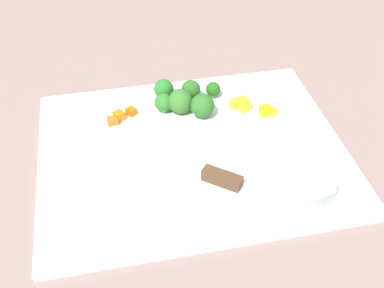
# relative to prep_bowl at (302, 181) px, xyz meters

# --- Properties ---
(ground_plane) EXTENTS (4.00, 4.00, 0.00)m
(ground_plane) POSITION_rel_prep_bowl_xyz_m (-0.14, 0.12, -0.03)
(ground_plane) COLOR gray
(cutting_board) EXTENTS (0.49, 0.40, 0.01)m
(cutting_board) POSITION_rel_prep_bowl_xyz_m (-0.14, 0.12, -0.02)
(cutting_board) COLOR white
(cutting_board) RESTS_ON ground_plane
(prep_bowl) EXTENTS (0.10, 0.10, 0.03)m
(prep_bowl) POSITION_rel_prep_bowl_xyz_m (0.00, 0.00, 0.00)
(prep_bowl) COLOR #B5C0BB
(prep_bowl) RESTS_ON cutting_board
(chef_knife) EXTENTS (0.27, 0.22, 0.02)m
(chef_knife) POSITION_rel_prep_bowl_xyz_m (-0.17, 0.08, -0.01)
(chef_knife) COLOR silver
(chef_knife) RESTS_ON cutting_board
(carrot_dice_0) EXTENTS (0.02, 0.02, 0.02)m
(carrot_dice_0) POSITION_rel_prep_bowl_xyz_m (-0.25, 0.22, -0.01)
(carrot_dice_0) COLOR orange
(carrot_dice_0) RESTS_ON cutting_board
(carrot_dice_1) EXTENTS (0.02, 0.02, 0.01)m
(carrot_dice_1) POSITION_rel_prep_bowl_xyz_m (-0.23, 0.23, -0.01)
(carrot_dice_1) COLOR orange
(carrot_dice_1) RESTS_ON cutting_board
(carrot_dice_2) EXTENTS (0.02, 0.02, 0.01)m
(carrot_dice_2) POSITION_rel_prep_bowl_xyz_m (-0.26, 0.21, -0.01)
(carrot_dice_2) COLOR orange
(carrot_dice_2) RESTS_ON cutting_board
(pepper_dice_0) EXTENTS (0.02, 0.02, 0.02)m
(pepper_dice_0) POSITION_rel_prep_bowl_xyz_m (0.01, 0.18, -0.01)
(pepper_dice_0) COLOR yellow
(pepper_dice_0) RESTS_ON cutting_board
(pepper_dice_1) EXTENTS (0.02, 0.03, 0.02)m
(pepper_dice_1) POSITION_rel_prep_bowl_xyz_m (-0.03, 0.21, -0.00)
(pepper_dice_1) COLOR yellow
(pepper_dice_1) RESTS_ON cutting_board
(pepper_dice_2) EXTENTS (0.02, 0.02, 0.01)m
(pepper_dice_2) POSITION_rel_prep_bowl_xyz_m (-0.04, 0.22, -0.01)
(pepper_dice_2) COLOR yellow
(pepper_dice_2) RESTS_ON cutting_board
(pepper_dice_3) EXTENTS (0.02, 0.02, 0.01)m
(pepper_dice_3) POSITION_rel_prep_bowl_xyz_m (0.02, 0.18, -0.01)
(pepper_dice_3) COLOR yellow
(pepper_dice_3) RESTS_ON cutting_board
(broccoli_floret_0) EXTENTS (0.04, 0.04, 0.04)m
(broccoli_floret_0) POSITION_rel_prep_bowl_xyz_m (-0.14, 0.22, 0.01)
(broccoli_floret_0) COLOR #8EB15C
(broccoli_floret_0) RESTS_ON cutting_board
(broccoli_floret_1) EXTENTS (0.03, 0.03, 0.03)m
(broccoli_floret_1) POSITION_rel_prep_bowl_xyz_m (-0.07, 0.26, 0.00)
(broccoli_floret_1) COLOR #93B368
(broccoli_floret_1) RESTS_ON cutting_board
(broccoli_floret_2) EXTENTS (0.03, 0.03, 0.04)m
(broccoli_floret_2) POSITION_rel_prep_bowl_xyz_m (-0.17, 0.23, 0.00)
(broccoli_floret_2) COLOR #87C06C
(broccoli_floret_2) RESTS_ON cutting_board
(broccoli_floret_3) EXTENTS (0.04, 0.04, 0.04)m
(broccoli_floret_3) POSITION_rel_prep_bowl_xyz_m (-0.11, 0.20, 0.01)
(broccoli_floret_3) COLOR #81B360
(broccoli_floret_3) RESTS_ON cutting_board
(broccoli_floret_4) EXTENTS (0.04, 0.04, 0.04)m
(broccoli_floret_4) POSITION_rel_prep_bowl_xyz_m (-0.16, 0.27, 0.00)
(broccoli_floret_4) COLOR #86C162
(broccoli_floret_4) RESTS_ON cutting_board
(broccoli_floret_5) EXTENTS (0.03, 0.03, 0.04)m
(broccoli_floret_5) POSITION_rel_prep_bowl_xyz_m (-0.12, 0.25, 0.01)
(broccoli_floret_5) COLOR #8CBC55
(broccoli_floret_5) RESTS_ON cutting_board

